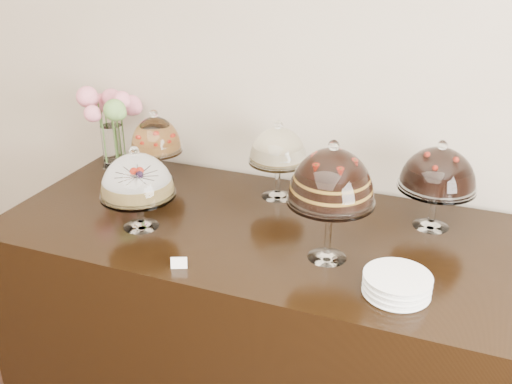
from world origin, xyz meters
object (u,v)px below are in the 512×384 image
(cake_stand_sugar_sponge, at_px, (137,179))
(flower_vase, at_px, (110,116))
(cake_stand_choco_layer, at_px, (332,180))
(display_counter, at_px, (260,313))
(cake_stand_fruit_tart, at_px, (156,138))
(cake_stand_dark_choco, at_px, (438,172))
(plate_stack, at_px, (397,285))
(cake_stand_cheesecake, at_px, (278,149))

(cake_stand_sugar_sponge, distance_m, flower_vase, 0.72)
(cake_stand_choco_layer, xyz_separation_m, flower_vase, (-1.27, 0.49, -0.05))
(display_counter, relative_size, flower_vase, 5.16)
(display_counter, xyz_separation_m, cake_stand_fruit_tart, (-0.65, 0.28, 0.67))
(cake_stand_dark_choco, bearing_deg, plate_stack, -96.50)
(cake_stand_cheesecake, bearing_deg, cake_stand_choco_layer, -51.34)
(cake_stand_sugar_sponge, height_order, cake_stand_fruit_tart, same)
(cake_stand_cheesecake, height_order, plate_stack, cake_stand_cheesecake)
(cake_stand_choco_layer, bearing_deg, flower_vase, 158.93)
(cake_stand_choco_layer, bearing_deg, plate_stack, -27.45)
(cake_stand_fruit_tart, bearing_deg, cake_stand_choco_layer, -23.31)
(cake_stand_dark_choco, bearing_deg, cake_stand_choco_layer, -130.66)
(display_counter, height_order, cake_stand_sugar_sponge, cake_stand_sugar_sponge)
(cake_stand_fruit_tart, xyz_separation_m, flower_vase, (-0.30, 0.07, 0.06))
(cake_stand_dark_choco, relative_size, flower_vase, 0.90)
(cake_stand_fruit_tart, distance_m, flower_vase, 0.31)
(cake_stand_sugar_sponge, xyz_separation_m, cake_stand_fruit_tart, (-0.18, 0.46, 0.00))
(plate_stack, bearing_deg, cake_stand_cheesecake, 137.18)
(cake_stand_fruit_tart, bearing_deg, flower_vase, 166.64)
(display_counter, bearing_deg, flower_vase, 159.73)
(plate_stack, bearing_deg, cake_stand_sugar_sponge, 174.35)
(plate_stack, bearing_deg, cake_stand_dark_choco, 83.50)
(display_counter, bearing_deg, plate_stack, -25.29)
(cake_stand_cheesecake, xyz_separation_m, flower_vase, (-0.92, 0.05, 0.04))
(cake_stand_dark_choco, height_order, cake_stand_fruit_tart, cake_stand_dark_choco)
(cake_stand_sugar_sponge, distance_m, cake_stand_cheesecake, 0.65)
(cake_stand_dark_choco, relative_size, plate_stack, 1.69)
(cake_stand_choco_layer, distance_m, cake_stand_dark_choco, 0.53)
(cake_stand_sugar_sponge, height_order, cake_stand_dark_choco, cake_stand_dark_choco)
(display_counter, xyz_separation_m, cake_stand_cheesecake, (-0.03, 0.30, 0.68))
(cake_stand_fruit_tart, bearing_deg, cake_stand_cheesecake, 2.23)
(cake_stand_choco_layer, height_order, cake_stand_cheesecake, cake_stand_choco_layer)
(cake_stand_sugar_sponge, bearing_deg, cake_stand_cheesecake, 47.79)
(display_counter, relative_size, cake_stand_choco_layer, 4.64)
(cake_stand_sugar_sponge, bearing_deg, plate_stack, -5.65)
(cake_stand_sugar_sponge, relative_size, cake_stand_dark_choco, 0.93)
(cake_stand_sugar_sponge, distance_m, cake_stand_dark_choco, 1.22)
(display_counter, bearing_deg, cake_stand_dark_choco, 21.23)
(cake_stand_fruit_tart, xyz_separation_m, plate_stack, (1.25, -0.57, -0.18))
(cake_stand_sugar_sponge, xyz_separation_m, cake_stand_cheesecake, (0.44, 0.48, 0.02))
(cake_stand_dark_choco, distance_m, plate_stack, 0.59)
(cake_stand_cheesecake, relative_size, flower_vase, 0.86)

